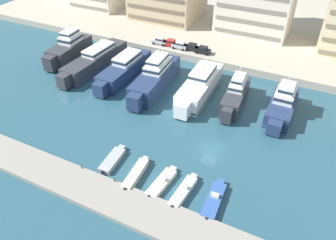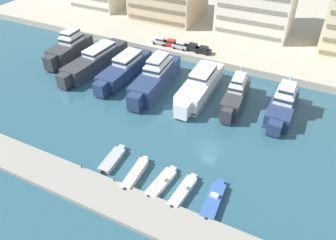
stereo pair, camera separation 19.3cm
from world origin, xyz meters
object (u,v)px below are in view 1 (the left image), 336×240
(yacht_white_center, at_px, (200,85))
(motorboat_blue_center, at_px, (214,200))
(car_red_left, at_px, (170,43))
(yacht_navy_mid_left, at_px, (124,69))
(yacht_navy_center_left, at_px, (155,77))
(car_silver_far_left, at_px, (160,41))
(motorboat_grey_far_left, at_px, (113,160))
(car_black_center_left, at_px, (192,47))
(motorboat_cream_left, at_px, (136,174))
(yacht_charcoal_center_right, at_px, (235,95))
(yacht_charcoal_left, at_px, (95,60))
(yacht_navy_mid_right, at_px, (282,105))
(yacht_charcoal_far_left, at_px, (69,49))
(motorboat_white_center_left, at_px, (184,191))
(car_silver_mid_left, at_px, (180,45))
(motorboat_cream_mid_left, at_px, (162,183))
(car_black_center, at_px, (203,50))

(yacht_white_center, bearing_deg, motorboat_blue_center, -63.63)
(car_red_left, bearing_deg, yacht_navy_mid_left, -102.79)
(yacht_navy_center_left, xyz_separation_m, car_silver_far_left, (-7.84, 17.07, 0.29))
(motorboat_grey_far_left, relative_size, car_black_center_left, 1.69)
(car_silver_far_left, bearing_deg, motorboat_cream_left, -67.00)
(yacht_navy_center_left, relative_size, car_red_left, 5.10)
(motorboat_grey_far_left, bearing_deg, car_red_left, 103.21)
(yacht_charcoal_center_right, bearing_deg, car_black_center_left, 135.80)
(yacht_charcoal_left, relative_size, car_silver_far_left, 5.58)
(car_silver_far_left, bearing_deg, yacht_navy_mid_right, -23.20)
(yacht_navy_mid_right, relative_size, motorboat_blue_center, 1.91)
(yacht_charcoal_far_left, height_order, car_black_center_left, yacht_charcoal_far_left)
(car_black_center_left, bearing_deg, yacht_charcoal_far_left, -151.84)
(motorboat_white_center_left, bearing_deg, motorboat_grey_far_left, 175.87)
(car_silver_mid_left, height_order, car_black_center_left, same)
(yacht_charcoal_center_right, distance_m, car_red_left, 27.59)
(motorboat_cream_mid_left, height_order, motorboat_blue_center, motorboat_blue_center)
(yacht_charcoal_left, height_order, motorboat_cream_left, yacht_charcoal_left)
(yacht_white_center, relative_size, car_red_left, 4.98)
(yacht_navy_mid_left, distance_m, yacht_navy_center_left, 8.52)
(yacht_charcoal_center_right, relative_size, motorboat_cream_left, 2.02)
(motorboat_white_center_left, bearing_deg, car_black_center, 108.16)
(yacht_charcoal_center_right, bearing_deg, motorboat_blue_center, -79.07)
(car_silver_far_left, xyz_separation_m, car_silver_mid_left, (5.98, -0.20, 0.00))
(motorboat_grey_far_left, height_order, car_silver_far_left, car_silver_far_left)
(yacht_charcoal_center_right, relative_size, yacht_navy_mid_right, 1.01)
(yacht_navy_mid_right, height_order, car_silver_mid_left, yacht_navy_mid_right)
(yacht_charcoal_left, height_order, motorboat_blue_center, yacht_charcoal_left)
(car_red_left, height_order, car_black_center_left, same)
(yacht_charcoal_left, relative_size, car_red_left, 5.61)
(yacht_charcoal_left, distance_m, car_silver_far_left, 18.31)
(yacht_navy_center_left, relative_size, car_silver_far_left, 5.07)
(motorboat_grey_far_left, bearing_deg, yacht_charcoal_left, 131.13)
(motorboat_cream_left, xyz_separation_m, motorboat_white_center_left, (8.15, 0.16, -0.01))
(yacht_navy_center_left, height_order, motorboat_grey_far_left, yacht_navy_center_left)
(motorboat_cream_left, bearing_deg, motorboat_grey_far_left, 167.67)
(yacht_navy_center_left, height_order, car_silver_mid_left, yacht_navy_center_left)
(motorboat_blue_center, xyz_separation_m, car_silver_mid_left, (-24.67, 41.25, 2.33))
(yacht_navy_mid_right, bearing_deg, yacht_charcoal_left, -179.03)
(yacht_charcoal_left, xyz_separation_m, yacht_white_center, (27.09, 0.32, 0.13))
(yacht_charcoal_left, relative_size, motorboat_white_center_left, 3.16)
(yacht_charcoal_far_left, xyz_separation_m, yacht_navy_mid_right, (53.26, -0.63, -0.48))
(yacht_charcoal_left, xyz_separation_m, motorboat_blue_center, (40.01, -25.74, -1.59))
(yacht_charcoal_far_left, distance_m, yacht_navy_mid_right, 53.26)
(motorboat_cream_left, distance_m, motorboat_blue_center, 12.76)
(yacht_navy_center_left, height_order, motorboat_blue_center, yacht_navy_center_left)
(yacht_charcoal_far_left, height_order, yacht_navy_center_left, yacht_charcoal_far_left)
(car_black_center_left, bearing_deg, yacht_navy_center_left, -94.19)
(yacht_charcoal_far_left, xyz_separation_m, car_silver_mid_left, (24.33, 14.14, 0.17))
(motorboat_white_center_left, height_order, car_black_center_left, car_black_center_left)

